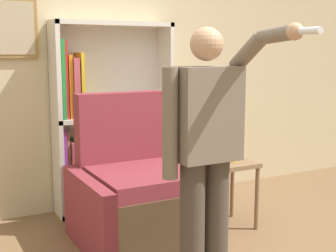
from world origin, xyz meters
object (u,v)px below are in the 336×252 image
object	(u,v)px
side_table	(228,174)
table_lamp	(229,130)
person_standing	(206,149)
armchair	(136,196)
bookcase	(101,120)

from	to	relation	value
side_table	table_lamp	bearing A→B (deg)	-135.00
person_standing	table_lamp	size ratio (longest dim) A/B	4.37
armchair	person_standing	world-z (taller)	person_standing
bookcase	armchair	world-z (taller)	bookcase
bookcase	table_lamp	bearing A→B (deg)	-49.93
person_standing	side_table	world-z (taller)	person_standing
table_lamp	armchair	bearing A→B (deg)	172.54
bookcase	person_standing	xyz separation A→B (m)	(-0.01, -1.81, 0.06)
armchair	table_lamp	distance (m)	0.94
bookcase	person_standing	bearing A→B (deg)	-90.20
person_standing	side_table	bearing A→B (deg)	48.19
person_standing	table_lamp	distance (m)	1.19
bookcase	side_table	size ratio (longest dim) A/B	3.06
bookcase	side_table	bearing A→B (deg)	-49.93
armchair	person_standing	distance (m)	1.14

